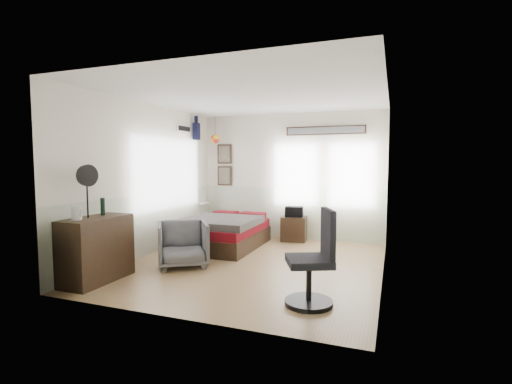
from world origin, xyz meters
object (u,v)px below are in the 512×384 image
(bed, at_px, (224,232))
(task_chair, at_px, (314,266))
(nightstand, at_px, (294,229))
(dresser, at_px, (97,249))
(armchair, at_px, (183,244))

(bed, bearing_deg, task_chair, -46.52)
(nightstand, distance_m, task_chair, 3.55)
(bed, distance_m, dresser, 2.63)
(nightstand, xyz_separation_m, task_chair, (1.12, -3.36, 0.20))
(bed, distance_m, armchair, 1.44)
(nightstand, bearing_deg, dresser, -123.32)
(bed, height_order, task_chair, task_chair)
(bed, distance_m, nightstand, 1.54)
(dresser, height_order, nightstand, dresser)
(task_chair, bearing_deg, bed, 110.19)
(dresser, height_order, task_chair, task_chair)
(armchair, relative_size, nightstand, 1.53)
(nightstand, bearing_deg, bed, -142.48)
(task_chair, bearing_deg, dresser, 159.74)
(bed, xyz_separation_m, armchair, (-0.05, -1.44, 0.07))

